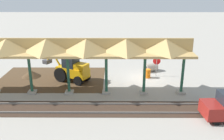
% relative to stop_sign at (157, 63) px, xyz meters
% --- Properties ---
extents(ground_plane, '(120.00, 120.00, 0.00)m').
position_rel_stop_sign_xyz_m(ground_plane, '(1.41, 0.63, -1.44)').
color(ground_plane, '#9E998E').
extents(dirt_work_zone, '(10.50, 7.00, 0.01)m').
position_rel_stop_sign_xyz_m(dirt_work_zone, '(10.60, 0.79, -1.44)').
color(dirt_work_zone, '#4C3823').
rests_on(dirt_work_zone, ground).
extents(platform_canopy, '(20.69, 3.20, 4.90)m').
position_rel_stop_sign_xyz_m(platform_canopy, '(8.26, 4.25, 2.72)').
color(platform_canopy, '#9E998E').
rests_on(platform_canopy, ground).
extents(rail_tracks, '(60.00, 2.58, 0.15)m').
position_rel_stop_sign_xyz_m(rail_tracks, '(1.41, 7.16, -1.41)').
color(rail_tracks, slate).
rests_on(rail_tracks, ground).
extents(stop_sign, '(0.76, 0.13, 2.02)m').
position_rel_stop_sign_xyz_m(stop_sign, '(0.00, 0.00, 0.00)').
color(stop_sign, gray).
rests_on(stop_sign, ground).
extents(backhoe, '(5.00, 3.45, 2.82)m').
position_rel_stop_sign_xyz_m(backhoe, '(8.47, 1.32, -0.17)').
color(backhoe, orange).
rests_on(backhoe, ground).
extents(dirt_mound, '(3.89, 3.89, 1.30)m').
position_rel_stop_sign_xyz_m(dirt_mound, '(12.84, 0.19, -1.44)').
color(dirt_mound, '#4C3823').
rests_on(dirt_mound, ground).
extents(concrete_pipe, '(1.57, 1.37, 0.95)m').
position_rel_stop_sign_xyz_m(concrete_pipe, '(0.33, -1.54, -0.97)').
color(concrete_pipe, '#9E9384').
rests_on(concrete_pipe, ground).
extents(traffic_barrel, '(0.56, 0.56, 0.90)m').
position_rel_stop_sign_xyz_m(traffic_barrel, '(0.92, 0.46, -0.99)').
color(traffic_barrel, orange).
rests_on(traffic_barrel, ground).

